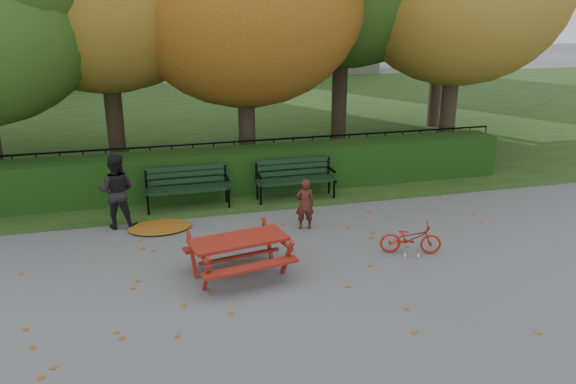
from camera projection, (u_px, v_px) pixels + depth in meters
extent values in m
plane|color=slate|center=(290.00, 276.00, 9.14)|extent=(90.00, 90.00, 0.00)
plane|color=#1C3515|center=(197.00, 116.00, 21.96)|extent=(90.00, 90.00, 0.00)
cube|color=black|center=(240.00, 170.00, 13.10)|extent=(13.00, 0.90, 1.00)
cube|color=black|center=(235.00, 178.00, 13.97)|extent=(14.00, 0.04, 0.04)
cube|color=black|center=(234.00, 142.00, 13.67)|extent=(14.00, 0.04, 0.04)
cylinder|color=black|center=(108.00, 170.00, 13.10)|extent=(0.03, 0.03, 1.00)
cylinder|color=black|center=(235.00, 162.00, 13.83)|extent=(0.03, 0.03, 1.00)
cylinder|color=black|center=(349.00, 154.00, 14.56)|extent=(0.03, 0.03, 1.00)
cylinder|color=black|center=(468.00, 145.00, 15.41)|extent=(0.03, 0.03, 1.00)
cylinder|color=black|center=(114.00, 111.00, 14.36)|extent=(0.44, 0.44, 3.15)
cylinder|color=black|center=(247.00, 118.00, 14.49)|extent=(0.44, 0.44, 2.80)
cylinder|color=black|center=(339.00, 92.00, 16.30)|extent=(0.44, 0.44, 3.50)
cylinder|color=black|center=(449.00, 106.00, 15.66)|extent=(0.44, 0.44, 2.97)
cylinder|color=black|center=(436.00, 82.00, 19.73)|extent=(0.44, 0.44, 3.15)
cube|color=black|center=(189.00, 192.00, 11.81)|extent=(1.80, 0.12, 0.04)
cube|color=black|center=(188.00, 189.00, 11.98)|extent=(1.80, 0.12, 0.04)
cube|color=black|center=(187.00, 187.00, 12.14)|extent=(1.80, 0.12, 0.04)
cube|color=black|center=(186.00, 181.00, 12.19)|extent=(1.80, 0.05, 0.10)
cube|color=black|center=(186.00, 174.00, 12.14)|extent=(1.80, 0.05, 0.10)
cube|color=black|center=(186.00, 168.00, 12.10)|extent=(1.80, 0.05, 0.10)
cube|color=black|center=(147.00, 193.00, 11.78)|extent=(0.05, 0.55, 0.06)
cube|color=black|center=(146.00, 179.00, 11.95)|extent=(0.05, 0.05, 0.41)
cylinder|color=black|center=(148.00, 205.00, 11.68)|extent=(0.05, 0.05, 0.44)
cylinder|color=black|center=(148.00, 200.00, 12.01)|extent=(0.05, 0.05, 0.44)
cube|color=black|center=(146.00, 184.00, 11.73)|extent=(0.05, 0.45, 0.04)
cube|color=black|center=(227.00, 187.00, 12.19)|extent=(0.05, 0.55, 0.06)
cube|color=black|center=(225.00, 173.00, 12.37)|extent=(0.05, 0.05, 0.41)
cylinder|color=black|center=(229.00, 198.00, 12.09)|extent=(0.05, 0.05, 0.44)
cylinder|color=black|center=(226.00, 193.00, 12.42)|extent=(0.05, 0.05, 0.44)
cube|color=black|center=(227.00, 178.00, 12.15)|extent=(0.05, 0.45, 0.04)
cube|color=black|center=(298.00, 183.00, 12.40)|extent=(1.80, 0.12, 0.04)
cube|color=black|center=(296.00, 180.00, 12.56)|extent=(1.80, 0.12, 0.04)
cube|color=black|center=(294.00, 178.00, 12.73)|extent=(1.80, 0.12, 0.04)
cube|color=black|center=(293.00, 172.00, 12.77)|extent=(1.80, 0.05, 0.10)
cube|color=black|center=(293.00, 166.00, 12.73)|extent=(1.80, 0.05, 0.10)
cube|color=black|center=(293.00, 161.00, 12.68)|extent=(1.80, 0.05, 0.10)
cube|color=black|center=(259.00, 184.00, 12.36)|extent=(0.05, 0.55, 0.06)
cube|color=black|center=(256.00, 171.00, 12.54)|extent=(0.05, 0.05, 0.41)
cylinder|color=black|center=(261.00, 195.00, 12.26)|extent=(0.05, 0.05, 0.44)
cylinder|color=black|center=(257.00, 190.00, 12.59)|extent=(0.05, 0.05, 0.44)
cube|color=black|center=(259.00, 175.00, 12.32)|extent=(0.05, 0.45, 0.04)
cube|color=black|center=(332.00, 178.00, 12.78)|extent=(0.05, 0.55, 0.06)
cube|color=black|center=(328.00, 166.00, 12.95)|extent=(0.05, 0.05, 0.41)
cylinder|color=black|center=(334.00, 189.00, 12.67)|extent=(0.05, 0.05, 0.44)
cylinder|color=black|center=(329.00, 184.00, 13.00)|extent=(0.05, 0.05, 0.44)
cube|color=black|center=(332.00, 170.00, 12.73)|extent=(0.05, 0.45, 0.04)
cube|color=maroon|center=(239.00, 240.00, 8.94)|extent=(1.63, 0.91, 0.05)
cube|color=maroon|center=(251.00, 267.00, 8.58)|extent=(1.55, 0.49, 0.04)
cube|color=maroon|center=(229.00, 243.00, 9.46)|extent=(1.55, 0.49, 0.04)
cube|color=maroon|center=(207.00, 274.00, 8.43)|extent=(0.13, 0.44, 0.75)
cube|color=maroon|center=(192.00, 255.00, 9.09)|extent=(0.13, 0.44, 0.75)
cube|color=maroon|center=(198.00, 251.00, 8.69)|extent=(0.26, 1.15, 0.05)
cube|color=maroon|center=(287.00, 258.00, 8.97)|extent=(0.13, 0.44, 0.75)
cube|color=maroon|center=(268.00, 241.00, 9.63)|extent=(0.13, 0.44, 0.75)
cube|color=maroon|center=(277.00, 237.00, 9.23)|extent=(0.26, 1.15, 0.05)
cube|color=maroon|center=(239.00, 256.00, 9.03)|extent=(1.36, 0.30, 0.05)
ellipsoid|color=brown|center=(160.00, 227.00, 11.01)|extent=(1.43, 1.18, 0.09)
imported|color=#461C16|center=(305.00, 204.00, 10.89)|extent=(0.39, 0.28, 1.01)
imported|color=black|center=(116.00, 191.00, 10.89)|extent=(0.82, 0.69, 1.50)
imported|color=#AB1A0F|center=(411.00, 238.00, 9.89)|extent=(1.13, 0.69, 0.56)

